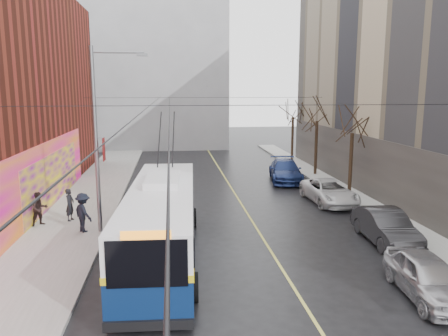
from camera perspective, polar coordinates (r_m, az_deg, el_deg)
The scene contains 19 objects.
sidewalk_left at distance 24.74m, azimuth -19.03°, elevation -6.64°, with size 4.00×60.00×0.15m, color gray.
sidewalk_right at distance 26.89m, azimuth 19.33°, elevation -5.31°, with size 2.00×60.00×0.15m, color gray.
lane_line at distance 26.47m, azimuth 2.55°, elevation -5.14°, with size 0.12×50.00×0.01m, color #BFB74C.
building_far at distance 56.27m, azimuth -10.52°, elevation 12.13°, with size 20.50×12.10×18.00m.
streetlight_pole at distance 21.53m, azimuth -16.00°, elevation 4.06°, with size 2.65×0.60×9.00m.
catenary_wires at distance 25.94m, azimuth -6.56°, elevation 8.48°, with size 18.00×60.00×0.22m.
tree_near at distance 29.67m, azimuth 16.48°, elevation 5.88°, with size 3.20×3.20×6.40m.
tree_mid at distance 36.17m, azimuth 12.10°, elevation 7.23°, with size 3.20×3.20×6.68m.
tree_far at distance 42.85m, azimuth 9.03°, elevation 7.62°, with size 3.20×3.20×6.57m.
pigeons_flying at distance 21.54m, azimuth -5.47°, elevation 10.33°, with size 3.94×1.33×0.96m.
trolleybus at distance 18.55m, azimuth -8.11°, elevation -6.78°, with size 3.35×12.43×5.84m.
parked_car_a at distance 16.78m, azimuth 25.03°, elevation -12.77°, with size 1.74×4.32×1.47m, color #B1B1B6.
parked_car_b at distance 21.66m, azimuth 20.34°, elevation -7.19°, with size 1.63×4.69×1.54m, color #2A2A2C.
parked_car_c at distance 28.08m, azimuth 13.58°, elevation -3.01°, with size 2.38×5.17×1.44m, color silver.
parked_car_d at distance 34.04m, azimuth 8.03°, elevation -0.35°, with size 2.28×5.61×1.63m, color navy.
following_car at distance 29.22m, azimuth -8.29°, elevation -2.13°, with size 1.91×4.76×1.62m, color #B7B7BC.
pedestrian_a at distance 24.53m, azimuth -19.48°, elevation -4.54°, with size 0.63×0.41×1.72m, color black.
pedestrian_b at distance 24.23m, azimuth -22.96°, elevation -4.93°, with size 0.84×0.66×1.73m, color black.
pedestrian_c at distance 22.41m, azimuth -17.91°, elevation -5.55°, with size 1.24×0.72×1.93m, color black.
Camera 1 is at (-2.77, -11.15, 7.03)m, focal length 35.00 mm.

